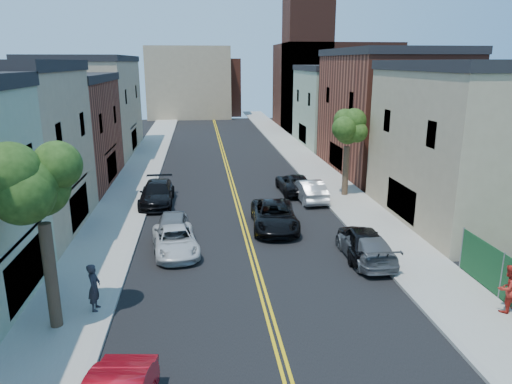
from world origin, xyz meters
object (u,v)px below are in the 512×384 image
object	(u,v)px
white_pickup	(175,241)
black_car_left	(157,193)
grey_car_left	(172,229)
black_car_right	(362,241)
pedestrian_left	(94,287)
black_suv_lane	(274,216)
grey_car_right	(366,247)
silver_car_right	(309,190)
dark_car_right_far	(295,183)
pedestrian_right	(508,289)

from	to	relation	value
white_pickup	black_car_left	size ratio (longest dim) A/B	0.86
grey_car_left	black_car_left	world-z (taller)	black_car_left
black_car_right	pedestrian_left	xyz separation A→B (m)	(-12.20, -4.24, 0.31)
grey_car_left	black_suv_lane	size ratio (longest dim) A/B	0.81
grey_car_right	silver_car_right	bearing A→B (deg)	-87.71
white_pickup	pedestrian_left	xyz separation A→B (m)	(-2.83, -5.77, 0.45)
grey_car_right	dark_car_right_far	xyz separation A→B (m)	(-0.98, 12.77, -0.01)
black_car_left	silver_car_right	world-z (taller)	black_car_left
dark_car_right_far	black_suv_lane	distance (m)	8.15
silver_car_right	pedestrian_left	bearing A→B (deg)	47.46
white_pickup	pedestrian_left	size ratio (longest dim) A/B	2.45
black_car_right	black_suv_lane	world-z (taller)	black_car_right
grey_car_right	pedestrian_right	xyz separation A→B (m)	(3.60, -5.74, 0.41)
black_car_left	black_car_right	size ratio (longest dim) A/B	1.16
black_car_right	pedestrian_left	distance (m)	12.92
grey_car_left	silver_car_right	size ratio (longest dim) A/B	0.97
grey_car_left	black_suv_lane	distance (m)	6.05
white_pickup	grey_car_left	xyz separation A→B (m)	(-0.21, 1.41, 0.12)
grey_car_right	grey_car_left	bearing A→B (deg)	-20.03
black_suv_lane	white_pickup	bearing A→B (deg)	-147.98
grey_car_right	dark_car_right_far	bearing A→B (deg)	-85.65
black_car_left	black_car_right	bearing A→B (deg)	-42.89
grey_car_left	pedestrian_right	distance (m)	16.10
black_car_right	pedestrian_right	bearing A→B (deg)	125.22
black_car_left	grey_car_right	distance (m)	15.49
black_suv_lane	black_car_right	bearing A→B (deg)	-47.03
black_car_right	pedestrian_left	bearing A→B (deg)	24.58
dark_car_right_far	black_suv_lane	size ratio (longest dim) A/B	0.91
white_pickup	black_car_left	xyz separation A→B (m)	(-1.63, 8.83, 0.14)
pedestrian_left	black_suv_lane	bearing A→B (deg)	-39.49
dark_car_right_far	pedestrian_left	bearing A→B (deg)	54.32
white_pickup	black_suv_lane	distance (m)	6.39
grey_car_left	dark_car_right_far	size ratio (longest dim) A/B	0.89
grey_car_right	black_suv_lane	bearing A→B (deg)	-53.76
pedestrian_left	dark_car_right_far	bearing A→B (deg)	-29.98
black_car_left	pedestrian_left	size ratio (longest dim) A/B	2.84
black_car_left	black_car_right	xyz separation A→B (m)	(11.00, -10.36, 0.01)
silver_car_right	black_suv_lane	bearing A→B (deg)	55.59
black_car_right	black_car_left	bearing A→B (deg)	-37.87
grey_car_left	black_car_left	xyz separation A→B (m)	(-1.41, 7.41, 0.02)
white_pickup	pedestrian_right	bearing A→B (deg)	-38.75
black_car_right	silver_car_right	size ratio (longest dim) A/B	1.00
black_car_right	black_suv_lane	bearing A→B (deg)	-45.21
pedestrian_left	pedestrian_right	world-z (taller)	pedestrian_right
grey_car_left	white_pickup	bearing A→B (deg)	-81.64
silver_car_right	pedestrian_right	distance (m)	16.80
black_suv_lane	pedestrian_left	size ratio (longest dim) A/B	2.92
white_pickup	grey_car_left	bearing A→B (deg)	90.80
black_car_left	dark_car_right_far	world-z (taller)	black_car_left
black_car_right	dark_car_right_far	world-z (taller)	black_car_right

